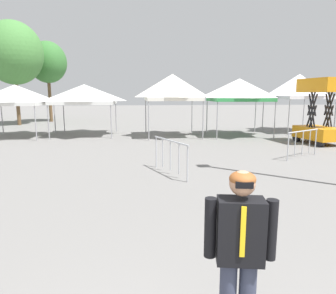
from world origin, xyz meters
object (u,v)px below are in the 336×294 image
object	(u,v)px
person_foreground	(239,250)
canopy_tent_far_right	(84,94)
tree_behind_tents_right	(13,53)
crowd_barrier_mid_lot	(170,150)
crowd_barrier_near_person	(303,139)
canopy_tent_behind_left	(239,90)
tree_behind_tents_center	(48,62)
canopy_tent_far_left	(15,95)
scissor_lift	(319,123)
canopy_tent_right_of_center	(299,86)
canopy_tent_behind_right	(172,87)

from	to	relation	value
person_foreground	canopy_tent_far_right	bearing A→B (deg)	103.61
canopy_tent_far_right	tree_behind_tents_right	distance (m)	9.91
canopy_tent_far_right	crowd_barrier_mid_lot	size ratio (longest dim) A/B	1.85
person_foreground	crowd_barrier_near_person	size ratio (longest dim) A/B	0.97
canopy_tent_behind_left	tree_behind_tents_center	distance (m)	17.90
canopy_tent_far_left	scissor_lift	world-z (taller)	scissor_lift
canopy_tent_right_of_center	scissor_lift	xyz separation A→B (m)	(-1.53, -4.86, -1.94)
tree_behind_tents_center	crowd_barrier_near_person	bearing A→B (deg)	-51.37
canopy_tent_behind_left	person_foreground	bearing A→B (deg)	-109.16
canopy_tent_far_left	person_foreground	world-z (taller)	canopy_tent_far_left
canopy_tent_far_left	tree_behind_tents_right	bearing A→B (deg)	109.44
canopy_tent_behind_right	crowd_barrier_mid_lot	xyz separation A→B (m)	(-1.12, -8.59, -2.10)
scissor_lift	tree_behind_tents_center	bearing A→B (deg)	139.17
canopy_tent_far_right	crowd_barrier_mid_lot	world-z (taller)	canopy_tent_far_right
crowd_barrier_near_person	canopy_tent_far_left	bearing A→B (deg)	150.88
tree_behind_tents_center	crowd_barrier_near_person	xyz separation A→B (m)	(14.15, -17.70, -4.52)
scissor_lift	crowd_barrier_mid_lot	world-z (taller)	scissor_lift
canopy_tent_far_right	scissor_lift	xyz separation A→B (m)	(12.16, -4.63, -1.43)
canopy_tent_behind_left	canopy_tent_right_of_center	distance (m)	4.73
tree_behind_tents_right	canopy_tent_far_left	bearing A→B (deg)	-70.56
person_foreground	crowd_barrier_mid_lot	bearing A→B (deg)	88.86
canopy_tent_right_of_center	crowd_barrier_near_person	distance (m)	9.33
person_foreground	crowd_barrier_mid_lot	distance (m)	6.55
canopy_tent_behind_left	crowd_barrier_mid_lot	size ratio (longest dim) A/B	1.82
canopy_tent_right_of_center	canopy_tent_far_right	bearing A→B (deg)	-179.03
canopy_tent_behind_left	canopy_tent_far_left	bearing A→B (deg)	176.63
crowd_barrier_near_person	canopy_tent_far_right	bearing A→B (deg)	140.58
scissor_lift	crowd_barrier_near_person	xyz separation A→B (m)	(-2.68, -3.16, -0.28)
scissor_lift	crowd_barrier_near_person	world-z (taller)	scissor_lift
canopy_tent_far_left	tree_behind_tents_right	xyz separation A→B (m)	(-2.56, 7.25, 3.23)
scissor_lift	person_foreground	size ratio (longest dim) A/B	1.81
canopy_tent_far_left	canopy_tent_behind_right	size ratio (longest dim) A/B	1.00
canopy_tent_far_right	tree_behind_tents_right	size ratio (longest dim) A/B	0.45
canopy_tent_far_right	canopy_tent_behind_right	world-z (taller)	canopy_tent_behind_right
canopy_tent_far_right	person_foreground	size ratio (longest dim) A/B	2.04
canopy_tent_behind_left	scissor_lift	world-z (taller)	canopy_tent_behind_left
canopy_tent_behind_right	crowd_barrier_near_person	xyz separation A→B (m)	(4.30, -6.68, -2.10)
person_foreground	crowd_barrier_mid_lot	size ratio (longest dim) A/B	0.91
crowd_barrier_near_person	crowd_barrier_mid_lot	distance (m)	5.74
canopy_tent_far_right	canopy_tent_behind_left	distance (m)	9.25
canopy_tent_far_right	crowd_barrier_mid_lot	bearing A→B (deg)	-67.28
canopy_tent_far_right	tree_behind_tents_center	xyz separation A→B (m)	(-4.67, 9.91, 2.81)
tree_behind_tents_center	crowd_barrier_mid_lot	xyz separation A→B (m)	(8.73, -19.61, -4.52)
canopy_tent_far_left	canopy_tent_behind_right	bearing A→B (deg)	-4.64
tree_behind_tents_right	crowd_barrier_mid_lot	bearing A→B (deg)	-57.78
scissor_lift	person_foreground	xyz separation A→B (m)	(-8.23, -11.61, 0.00)
canopy_tent_far_left	tree_behind_tents_center	world-z (taller)	tree_behind_tents_center
person_foreground	canopy_tent_behind_right	bearing A→B (deg)	85.26
tree_behind_tents_right	person_foreground	bearing A→B (deg)	-65.95
canopy_tent_right_of_center	tree_behind_tents_right	distance (m)	21.31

